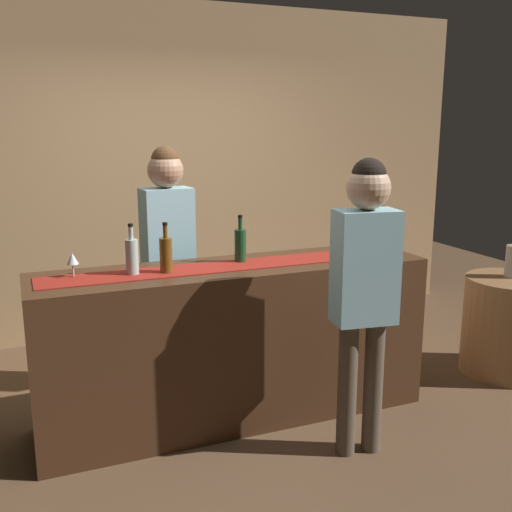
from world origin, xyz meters
name	(u,v)px	position (x,y,z in m)	size (l,w,h in m)	color
ground_plane	(235,415)	(0.00, 0.00, 0.00)	(10.00, 10.00, 0.00)	brown
back_wall	(160,171)	(0.00, 1.90, 1.45)	(6.00, 0.12, 2.90)	tan
bar_counter	(235,342)	(0.00, 0.00, 0.50)	(2.47, 0.60, 1.01)	#472B19
counter_runner_cloth	(234,265)	(0.00, 0.00, 1.01)	(2.35, 0.28, 0.01)	maroon
wine_bottle_green	(240,245)	(0.07, 0.08, 1.12)	(0.07, 0.07, 0.30)	#194723
wine_bottle_amber	(166,254)	(-0.43, -0.02, 1.12)	(0.07, 0.07, 0.30)	brown
wine_bottle_clear	(132,256)	(-0.62, 0.01, 1.12)	(0.07, 0.07, 0.30)	#B2C6C1
wine_glass_near_customer	(386,236)	(1.11, 0.00, 1.11)	(0.07, 0.07, 0.14)	silver
wine_glass_mid_counter	(72,260)	(-0.95, 0.08, 1.11)	(0.07, 0.07, 0.14)	silver
bartender	(168,242)	(-0.27, 0.58, 1.07)	(0.36, 0.24, 1.72)	#26262B
customer_sipping	(365,277)	(0.51, -0.68, 1.05)	(0.37, 0.25, 1.70)	brown
round_side_table	(509,325)	(2.17, -0.12, 0.37)	(0.68, 0.68, 0.74)	#996B42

